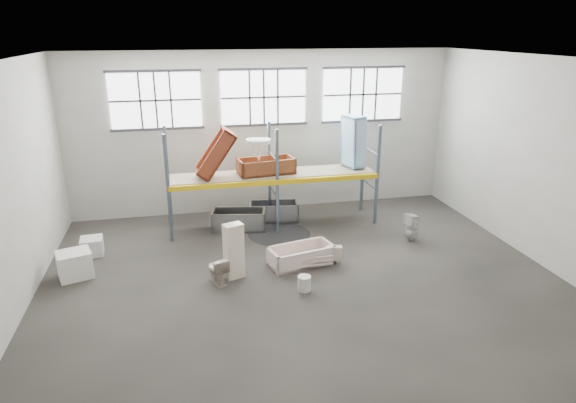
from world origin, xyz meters
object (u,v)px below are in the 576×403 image
object	(u,v)px
carton_near	(75,264)
bucket	(304,283)
steel_tub_left	(239,220)
rust_tub_flat	(266,166)
cistern_tall	(234,251)
bathtub_beige	(301,255)
blue_tub_upright	(353,141)
toilet_beige	(217,270)
toilet_white	(412,227)
steel_tub_right	(274,211)

from	to	relation	value
carton_near	bucket	bearing A→B (deg)	-19.40
steel_tub_left	rust_tub_flat	xyz separation A→B (m)	(0.87, 0.15, 1.54)
cistern_tall	rust_tub_flat	bearing A→B (deg)	47.79
bathtub_beige	blue_tub_upright	size ratio (longest dim) A/B	1.04
cistern_tall	rust_tub_flat	distance (m)	3.60
cistern_tall	blue_tub_upright	size ratio (longest dim) A/B	0.88
bathtub_beige	bucket	xyz separation A→B (m)	(-0.25, -1.32, -0.06)
toilet_beige	steel_tub_left	world-z (taller)	toilet_beige
toilet_beige	carton_near	size ratio (longest dim) A/B	0.89
toilet_white	bucket	distance (m)	4.18
bathtub_beige	cistern_tall	bearing A→B (deg)	178.31
bathtub_beige	steel_tub_right	bearing A→B (deg)	78.51
toilet_beige	rust_tub_flat	distance (m)	4.05
rust_tub_flat	carton_near	xyz separation A→B (m)	(-5.03, -2.31, -1.50)
bathtub_beige	steel_tub_right	world-z (taller)	steel_tub_right
steel_tub_right	cistern_tall	bearing A→B (deg)	-114.85
bathtub_beige	toilet_white	xyz separation A→B (m)	(3.36, 0.78, 0.16)
cistern_tall	steel_tub_left	distance (m)	3.05
steel_tub_left	steel_tub_right	xyz separation A→B (m)	(1.14, 0.51, -0.01)
steel_tub_left	bucket	distance (m)	4.08
bathtub_beige	steel_tub_left	size ratio (longest dim) A/B	1.03
cistern_tall	blue_tub_upright	world-z (taller)	blue_tub_upright
carton_near	toilet_white	bearing A→B (deg)	1.91
steel_tub_right	rust_tub_flat	distance (m)	1.61
toilet_white	rust_tub_flat	world-z (taller)	rust_tub_flat
blue_tub_upright	carton_near	size ratio (longest dim) A/B	2.06
cistern_tall	toilet_white	bearing A→B (deg)	-6.51
toilet_beige	steel_tub_left	size ratio (longest dim) A/B	0.43
toilet_white	blue_tub_upright	size ratio (longest dim) A/B	0.51
rust_tub_flat	carton_near	size ratio (longest dim) A/B	2.16
steel_tub_right	carton_near	xyz separation A→B (m)	(-5.30, -2.67, 0.05)
steel_tub_left	rust_tub_flat	size ratio (longest dim) A/B	0.96
blue_tub_upright	bucket	world-z (taller)	blue_tub_upright
bathtub_beige	toilet_white	world-z (taller)	toilet_white
toilet_white	toilet_beige	bearing A→B (deg)	-96.54
toilet_beige	bucket	xyz separation A→B (m)	(1.87, -0.78, -0.16)
bathtub_beige	cistern_tall	distance (m)	1.79
carton_near	steel_tub_left	bearing A→B (deg)	27.41
toilet_beige	blue_tub_upright	bearing A→B (deg)	-163.03
cistern_tall	bucket	bearing A→B (deg)	-52.92
toilet_beige	cistern_tall	world-z (taller)	cistern_tall
steel_tub_right	blue_tub_upright	distance (m)	3.21
rust_tub_flat	bucket	size ratio (longest dim) A/B	4.63
bathtub_beige	cistern_tall	size ratio (longest dim) A/B	1.18
steel_tub_left	steel_tub_right	distance (m)	1.25
steel_tub_right	blue_tub_upright	xyz separation A→B (m)	(2.39, -0.25, 2.12)
rust_tub_flat	bucket	distance (m)	4.43
steel_tub_left	blue_tub_upright	world-z (taller)	blue_tub_upright
bucket	carton_near	world-z (taller)	carton_near
toilet_white	steel_tub_right	world-z (taller)	toilet_white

